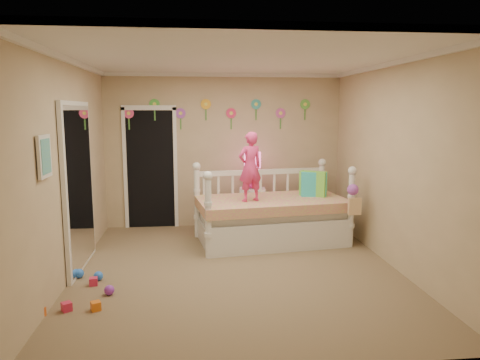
{
  "coord_description": "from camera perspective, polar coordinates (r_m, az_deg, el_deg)",
  "views": [
    {
      "loc": [
        -0.54,
        -5.42,
        2.0
      ],
      "look_at": [
        0.1,
        0.6,
        1.05
      ],
      "focal_mm": 33.66,
      "sensor_mm": 36.0,
      "label": 1
    }
  ],
  "objects": [
    {
      "name": "crown_molding",
      "position": [
        5.47,
        -0.39,
        14.91
      ],
      "size": [
        4.0,
        4.5,
        0.06
      ],
      "primitive_type": null,
      "color": "white",
      "rests_on": "ceiling"
    },
    {
      "name": "toy_scatter",
      "position": [
        5.24,
        -19.51,
        -13.38
      ],
      "size": [
        1.19,
        1.49,
        0.11
      ],
      "primitive_type": null,
      "rotation": [
        0.0,
        0.0,
        0.35
      ],
      "color": "#996666",
      "rests_on": "floor"
    },
    {
      "name": "hanging_bag",
      "position": [
        6.52,
        14.13,
        -2.53
      ],
      "size": [
        0.2,
        0.16,
        0.36
      ],
      "primitive_type": null,
      "color": "beige",
      "rests_on": "daybed"
    },
    {
      "name": "daybed",
      "position": [
        6.82,
        3.96,
        -2.9
      ],
      "size": [
        2.37,
        1.49,
        1.21
      ],
      "primitive_type": null,
      "rotation": [
        0.0,
        0.0,
        0.13
      ],
      "color": "white",
      "rests_on": "floor"
    },
    {
      "name": "closet_doorway",
      "position": [
        7.74,
        -11.28,
        1.59
      ],
      "size": [
        0.9,
        0.04,
        2.07
      ],
      "primitive_type": "cube",
      "color": "black",
      "rests_on": "back_wall"
    },
    {
      "name": "back_wall",
      "position": [
        7.72,
        -2.03,
        3.71
      ],
      "size": [
        4.0,
        0.01,
        2.6
      ],
      "primitive_type": "cube",
      "color": "tan",
      "rests_on": "floor"
    },
    {
      "name": "flower_decals",
      "position": [
        7.67,
        -2.73,
        8.46
      ],
      "size": [
        3.4,
        0.02,
        0.5
      ],
      "primitive_type": null,
      "color": "#B2668C",
      "rests_on": "back_wall"
    },
    {
      "name": "right_wall",
      "position": [
        6.02,
        18.93,
        1.77
      ],
      "size": [
        0.01,
        4.5,
        2.6
      ],
      "primitive_type": "cube",
      "color": "tan",
      "rests_on": "floor"
    },
    {
      "name": "nightstand",
      "position": [
        7.54,
        1.56,
        -3.71
      ],
      "size": [
        0.46,
        0.37,
        0.7
      ],
      "primitive_type": "cube",
      "rotation": [
        0.0,
        0.0,
        -0.11
      ],
      "color": "white",
      "rests_on": "floor"
    },
    {
      "name": "mirror_closet",
      "position": [
        5.97,
        -19.76,
        -0.76
      ],
      "size": [
        0.07,
        1.3,
        2.1
      ],
      "primitive_type": "cube",
      "color": "white",
      "rests_on": "left_wall"
    },
    {
      "name": "ceiling",
      "position": [
        5.48,
        -0.39,
        15.22
      ],
      "size": [
        4.0,
        4.5,
        0.01
      ],
      "primitive_type": "cube",
      "color": "white",
      "rests_on": "floor"
    },
    {
      "name": "child",
      "position": [
        6.51,
        1.29,
        1.68
      ],
      "size": [
        0.43,
        0.36,
        1.01
      ],
      "primitive_type": "imported",
      "rotation": [
        0.0,
        0.0,
        3.52
      ],
      "color": "#F6377E",
      "rests_on": "daybed"
    },
    {
      "name": "pillow_turquoise",
      "position": [
        7.02,
        9.3,
        -0.52
      ],
      "size": [
        0.39,
        0.18,
        0.38
      ],
      "primitive_type": "cube",
      "rotation": [
        0.0,
        0.0,
        -0.13
      ],
      "color": "#28C8C5",
      "rests_on": "daybed"
    },
    {
      "name": "pillow_lime",
      "position": [
        7.05,
        9.25,
        -0.46
      ],
      "size": [
        0.42,
        0.35,
        0.38
      ],
      "primitive_type": "cube",
      "rotation": [
        0.0,
        0.0,
        -0.58
      ],
      "color": "#7BDD43",
      "rests_on": "daybed"
    },
    {
      "name": "floor",
      "position": [
        5.8,
        -0.37,
        -11.25
      ],
      "size": [
        4.0,
        4.5,
        0.01
      ],
      "primitive_type": "cube",
      "color": "#7F684C",
      "rests_on": "ground"
    },
    {
      "name": "wall_picture",
      "position": [
        4.76,
        -23.57,
        2.77
      ],
      "size": [
        0.05,
        0.34,
        0.42
      ],
      "primitive_type": "cube",
      "color": "white",
      "rests_on": "left_wall"
    },
    {
      "name": "table_lamp",
      "position": [
        7.41,
        1.58,
        1.99
      ],
      "size": [
        0.28,
        0.28,
        0.61
      ],
      "color": "#F02092",
      "rests_on": "nightstand"
    },
    {
      "name": "left_wall",
      "position": [
        5.65,
        -21.0,
        1.22
      ],
      "size": [
        0.01,
        4.5,
        2.6
      ],
      "primitive_type": "cube",
      "color": "tan",
      "rests_on": "floor"
    }
  ]
}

